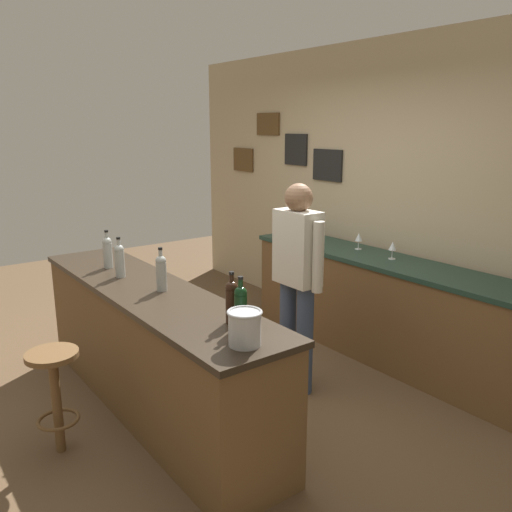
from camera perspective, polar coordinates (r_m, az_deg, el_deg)
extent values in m
plane|color=brown|center=(4.27, -5.95, -14.38)|extent=(10.00, 10.00, 0.00)
cube|color=tan|center=(5.14, 13.55, 6.62)|extent=(6.00, 0.06, 2.80)
cube|color=brown|center=(6.70, -1.40, 10.41)|extent=(0.40, 0.02, 0.29)
cube|color=brown|center=(6.29, 1.31, 14.13)|extent=(0.41, 0.02, 0.25)
cube|color=black|center=(5.91, 4.35, 11.46)|extent=(0.35, 0.02, 0.34)
cube|color=black|center=(5.55, 7.76, 9.75)|extent=(0.41, 0.02, 0.32)
cube|color=brown|center=(3.91, -11.21, -10.20)|extent=(2.68, 0.57, 0.88)
cube|color=#2D2319|center=(3.75, -11.54, -3.77)|extent=(2.74, 0.60, 0.04)
cube|color=brown|center=(4.82, 13.63, -5.74)|extent=(2.86, 0.53, 0.86)
cube|color=#1E382D|center=(4.69, 13.95, -0.56)|extent=(2.92, 0.56, 0.04)
cylinder|color=#384766|center=(4.08, 5.29, -9.11)|extent=(0.13, 0.13, 0.86)
cylinder|color=#384766|center=(4.22, 3.46, -8.27)|extent=(0.13, 0.13, 0.86)
cube|color=beige|center=(3.93, 4.55, 0.91)|extent=(0.36, 0.20, 0.56)
sphere|color=brown|center=(3.86, 4.66, 6.33)|extent=(0.21, 0.21, 0.21)
cylinder|color=beige|center=(3.78, 6.74, -0.14)|extent=(0.08, 0.08, 0.52)
cylinder|color=beige|center=(4.10, 2.51, 1.07)|extent=(0.08, 0.08, 0.52)
cylinder|color=brown|center=(3.64, -20.80, -14.88)|extent=(0.06, 0.06, 0.65)
torus|color=brown|center=(3.69, -20.66, -16.28)|extent=(0.26, 0.26, 0.02)
cylinder|color=brown|center=(3.50, -21.29, -9.98)|extent=(0.32, 0.32, 0.03)
cylinder|color=#999E99|center=(4.34, -15.78, 0.05)|extent=(0.07, 0.07, 0.20)
sphere|color=#999E99|center=(4.31, -15.88, 1.50)|extent=(0.07, 0.07, 0.07)
cylinder|color=#999E99|center=(4.31, -15.91, 1.92)|extent=(0.03, 0.03, 0.09)
cylinder|color=black|center=(4.30, -15.96, 2.61)|extent=(0.03, 0.03, 0.02)
cylinder|color=#999E99|center=(4.05, -14.56, -0.85)|extent=(0.07, 0.07, 0.20)
sphere|color=#999E99|center=(4.02, -14.66, 0.70)|extent=(0.07, 0.07, 0.07)
cylinder|color=#999E99|center=(4.02, -14.69, 1.15)|extent=(0.03, 0.03, 0.09)
cylinder|color=black|center=(4.00, -14.74, 1.89)|extent=(0.03, 0.03, 0.02)
cylinder|color=#999E99|center=(3.65, -10.22, -2.22)|extent=(0.07, 0.07, 0.20)
sphere|color=#999E99|center=(3.62, -10.30, -0.52)|extent=(0.07, 0.07, 0.07)
cylinder|color=#999E99|center=(3.62, -10.32, -0.02)|extent=(0.03, 0.03, 0.09)
cylinder|color=black|center=(3.60, -10.36, 0.80)|extent=(0.03, 0.03, 0.02)
cylinder|color=black|center=(3.02, -2.64, -5.48)|extent=(0.07, 0.07, 0.20)
sphere|color=black|center=(2.99, -2.66, -3.44)|extent=(0.07, 0.07, 0.07)
cylinder|color=black|center=(2.98, -2.67, -2.85)|extent=(0.03, 0.03, 0.09)
cylinder|color=black|center=(2.96, -2.68, -1.87)|extent=(0.03, 0.03, 0.02)
cylinder|color=black|center=(2.93, -1.66, -6.11)|extent=(0.07, 0.07, 0.20)
sphere|color=black|center=(2.89, -1.68, -4.01)|extent=(0.07, 0.07, 0.07)
cylinder|color=black|center=(2.88, -1.68, -3.40)|extent=(0.03, 0.03, 0.09)
cylinder|color=black|center=(2.87, -1.69, -2.39)|extent=(0.03, 0.03, 0.02)
cylinder|color=#B7BABF|center=(2.73, -1.23, -7.90)|extent=(0.17, 0.17, 0.18)
torus|color=#B7BABF|center=(2.70, -1.24, -6.12)|extent=(0.19, 0.19, 0.02)
cylinder|color=silver|center=(5.54, 4.76, 2.26)|extent=(0.06, 0.06, 0.00)
cylinder|color=silver|center=(5.53, 4.76, 2.67)|extent=(0.01, 0.01, 0.07)
cone|color=silver|center=(5.52, 4.78, 3.43)|extent=(0.07, 0.07, 0.08)
cylinder|color=silver|center=(5.00, 11.03, 0.76)|extent=(0.06, 0.06, 0.00)
cylinder|color=silver|center=(4.99, 11.06, 1.20)|extent=(0.01, 0.01, 0.07)
cone|color=silver|center=(4.98, 11.10, 2.05)|extent=(0.07, 0.07, 0.08)
cylinder|color=silver|center=(4.70, 14.53, -0.29)|extent=(0.06, 0.06, 0.00)
cylinder|color=silver|center=(4.69, 14.56, 0.18)|extent=(0.01, 0.01, 0.07)
cone|color=silver|center=(4.67, 14.62, 1.08)|extent=(0.07, 0.07, 0.08)
cylinder|color=#336699|center=(5.43, 5.22, 2.50)|extent=(0.08, 0.08, 0.09)
torus|color=#336699|center=(5.39, 5.63, 2.45)|extent=(0.06, 0.01, 0.06)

